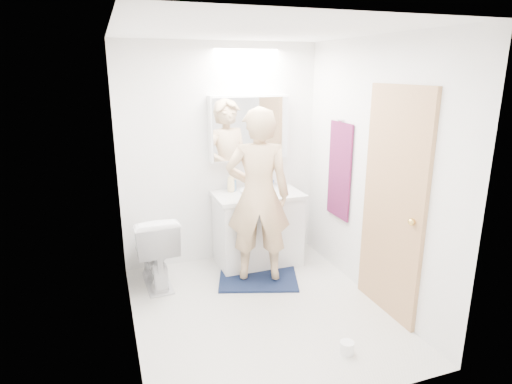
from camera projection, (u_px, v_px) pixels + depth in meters
name	position (u px, v px, depth m)	size (l,w,h in m)	color
floor	(260.00, 310.00, 3.94)	(2.50, 2.50, 0.00)	silver
ceiling	(261.00, 30.00, 3.28)	(2.50, 2.50, 0.00)	white
wall_back	(221.00, 156.00, 4.74)	(2.50, 2.50, 0.00)	white
wall_front	(336.00, 235.00, 2.47)	(2.50, 2.50, 0.00)	white
wall_left	(123.00, 196.00, 3.25)	(2.50, 2.50, 0.00)	white
wall_right	(373.00, 173.00, 3.96)	(2.50, 2.50, 0.00)	white
vanity_cabinet	(258.00, 230.00, 4.81)	(0.90, 0.55, 0.78)	silver
countertop	(258.00, 195.00, 4.69)	(0.95, 0.58, 0.04)	silver
sink_basin	(257.00, 191.00, 4.71)	(0.36, 0.36, 0.03)	white
faucet	(251.00, 181.00, 4.87)	(0.02, 0.02, 0.16)	#BCBCC0
medicine_cabinet	(249.00, 128.00, 4.68)	(0.88, 0.14, 0.70)	white
mirror_panel	(251.00, 129.00, 4.62)	(0.84, 0.01, 0.66)	silver
toilet	(154.00, 249.00, 4.34)	(0.42, 0.74, 0.75)	white
bath_rug	(258.00, 279.00, 4.50)	(0.80, 0.55, 0.02)	#152242
person	(258.00, 196.00, 4.25)	(0.63, 0.42, 1.74)	tan
door	(393.00, 205.00, 3.69)	(0.04, 0.80, 2.00)	#AA8255
door_knob	(412.00, 222.00, 3.42)	(0.06, 0.06, 0.06)	gold
towel	(340.00, 171.00, 4.48)	(0.02, 0.42, 1.00)	#131137
towel_hook	(341.00, 120.00, 4.33)	(0.02, 0.02, 0.07)	silver
soap_bottle_a	(231.00, 182.00, 4.71)	(0.08, 0.09, 0.22)	beige
soap_bottle_b	(232.00, 183.00, 4.75)	(0.07, 0.08, 0.17)	#5D96C7
toothbrush_cup	(270.00, 184.00, 4.89)	(0.09, 0.09, 0.08)	#3B5CB2
toilet_paper_roll	(347.00, 348.00, 3.33)	(0.11, 0.11, 0.10)	white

